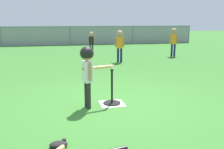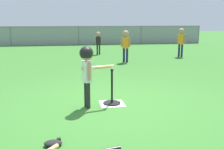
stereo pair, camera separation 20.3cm
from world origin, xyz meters
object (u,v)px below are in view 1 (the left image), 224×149
at_px(baseball_on_tee, 112,67).
at_px(batting_tee, 112,98).
at_px(fielder_deep_left, 91,40).
at_px(glove_near_bats, 59,144).
at_px(fielder_near_right, 120,42).
at_px(batter_child, 88,64).
at_px(fielder_deep_center, 174,38).

bearing_deg(baseball_on_tee, batting_tee, 0.00).
height_order(baseball_on_tee, fielder_deep_left, fielder_deep_left).
bearing_deg(glove_near_bats, fielder_deep_left, 79.30).
bearing_deg(fielder_deep_left, fielder_near_right, -73.80).
distance_m(batter_child, fielder_deep_left, 7.28).
bearing_deg(batter_child, fielder_near_right, 69.74).
bearing_deg(batter_child, fielder_deep_left, 81.47).
distance_m(baseball_on_tee, fielder_deep_left, 7.10).
xyz_separation_m(fielder_near_right, glove_near_bats, (-2.32, -6.19, -0.71)).
bearing_deg(batting_tee, baseball_on_tee, 0.00).
height_order(fielder_near_right, fielder_deep_left, fielder_near_right).
distance_m(fielder_near_right, fielder_deep_left, 2.49).
height_order(baseball_on_tee, fielder_deep_center, fielder_deep_center).
bearing_deg(batter_child, glove_near_bats, -111.40).
relative_size(batting_tee, fielder_near_right, 0.56).
xyz_separation_m(fielder_near_right, fielder_deep_center, (2.60, 1.05, 0.02)).
height_order(baseball_on_tee, glove_near_bats, baseball_on_tee).
relative_size(baseball_on_tee, batter_child, 0.07).
bearing_deg(fielder_near_right, batting_tee, -105.75).
bearing_deg(fielder_near_right, fielder_deep_left, 106.20).
bearing_deg(fielder_deep_left, baseball_on_tee, -95.05).
xyz_separation_m(baseball_on_tee, batter_child, (-0.45, -0.12, 0.09)).
distance_m(fielder_deep_left, glove_near_bats, 8.76).
bearing_deg(fielder_near_right, baseball_on_tee, -105.75).
relative_size(fielder_near_right, fielder_deep_center, 0.98).
xyz_separation_m(batting_tee, fielder_near_right, (1.32, 4.68, 0.64)).
distance_m(baseball_on_tee, fielder_near_right, 4.87).
bearing_deg(glove_near_bats, baseball_on_tee, 56.54).
height_order(batter_child, fielder_deep_left, batter_child).
relative_size(batting_tee, fielder_deep_left, 0.64).
relative_size(batter_child, fielder_deep_left, 1.08).
distance_m(baseball_on_tee, batter_child, 0.48).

